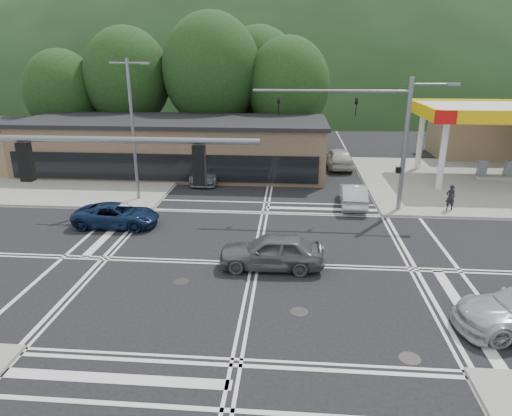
# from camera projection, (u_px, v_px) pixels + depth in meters

# --- Properties ---
(ground) EXTENTS (120.00, 120.00, 0.00)m
(ground) POSITION_uv_depth(u_px,v_px,m) (255.00, 264.00, 21.10)
(ground) COLOR black
(ground) RESTS_ON ground
(sidewalk_ne) EXTENTS (16.00, 16.00, 0.15)m
(sidewalk_ne) POSITION_uv_depth(u_px,v_px,m) (471.00, 183.00, 34.08)
(sidewalk_ne) COLOR gray
(sidewalk_ne) RESTS_ON ground
(sidewalk_nw) EXTENTS (16.00, 16.00, 0.15)m
(sidewalk_nw) POSITION_uv_depth(u_px,v_px,m) (84.00, 175.00, 36.39)
(sidewalk_nw) COLOR gray
(sidewalk_nw) RESTS_ON ground
(gas_station_canopy) EXTENTS (12.32, 8.34, 5.75)m
(gas_station_canopy) POSITION_uv_depth(u_px,v_px,m) (505.00, 114.00, 33.27)
(gas_station_canopy) COLOR silver
(gas_station_canopy) RESTS_ON ground
(convenience_store) EXTENTS (10.00, 6.00, 3.80)m
(convenience_store) POSITION_uv_depth(u_px,v_px,m) (490.00, 137.00, 42.55)
(convenience_store) COLOR #846B4F
(convenience_store) RESTS_ON ground
(commercial_row) EXTENTS (24.00, 8.00, 4.00)m
(commercial_row) POSITION_uv_depth(u_px,v_px,m) (175.00, 147.00, 37.12)
(commercial_row) COLOR brown
(commercial_row) RESTS_ON ground
(hill_north) EXTENTS (252.00, 126.00, 140.00)m
(hill_north) POSITION_uv_depth(u_px,v_px,m) (287.00, 96.00, 106.07)
(hill_north) COLOR black
(hill_north) RESTS_ON ground
(tree_n_a) EXTENTS (8.00, 8.00, 11.75)m
(tree_n_a) POSITION_uv_depth(u_px,v_px,m) (127.00, 77.00, 42.55)
(tree_n_a) COLOR #382619
(tree_n_a) RESTS_ON ground
(tree_n_b) EXTENTS (9.00, 9.00, 12.98)m
(tree_n_b) POSITION_uv_depth(u_px,v_px,m) (212.00, 70.00, 41.72)
(tree_n_b) COLOR #382619
(tree_n_b) RESTS_ON ground
(tree_n_c) EXTENTS (7.60, 7.60, 10.87)m
(tree_n_c) POSITION_uv_depth(u_px,v_px,m) (288.00, 85.00, 41.60)
(tree_n_c) COLOR #382619
(tree_n_c) RESTS_ON ground
(tree_n_d) EXTENTS (6.80, 6.80, 9.76)m
(tree_n_d) POSITION_uv_depth(u_px,v_px,m) (62.00, 92.00, 42.48)
(tree_n_d) COLOR #382619
(tree_n_d) RESTS_ON ground
(tree_n_e) EXTENTS (8.40, 8.40, 11.98)m
(tree_n_e) POSITION_uv_depth(u_px,v_px,m) (258.00, 76.00, 45.40)
(tree_n_e) COLOR #382619
(tree_n_e) RESTS_ON ground
(streetlight_nw) EXTENTS (2.50, 0.25, 9.00)m
(streetlight_nw) POSITION_uv_depth(u_px,v_px,m) (133.00, 124.00, 28.63)
(streetlight_nw) COLOR slate
(streetlight_nw) RESTS_ON ground
(signal_mast_ne) EXTENTS (11.65, 0.30, 8.00)m
(signal_mast_ne) POSITION_uv_depth(u_px,v_px,m) (385.00, 129.00, 26.68)
(signal_mast_ne) COLOR slate
(signal_mast_ne) RESTS_ON ground
(car_blue_west) EXTENTS (4.69, 2.17, 1.30)m
(car_blue_west) POSITION_uv_depth(u_px,v_px,m) (117.00, 215.00, 25.53)
(car_blue_west) COLOR #0E1F3F
(car_blue_west) RESTS_ON ground
(car_grey_center) EXTENTS (4.73, 1.95, 1.60)m
(car_grey_center) POSITION_uv_depth(u_px,v_px,m) (272.00, 251.00, 20.50)
(car_grey_center) COLOR #56585A
(car_grey_center) RESTS_ON ground
(car_queue_a) EXTENTS (1.70, 4.43, 1.44)m
(car_queue_a) POSITION_uv_depth(u_px,v_px,m) (353.00, 195.00, 28.94)
(car_queue_a) COLOR #B5B8BD
(car_queue_a) RESTS_ON ground
(car_queue_b) EXTENTS (2.38, 5.16, 1.71)m
(car_queue_b) POSITION_uv_depth(u_px,v_px,m) (338.00, 158.00, 38.73)
(car_queue_b) COLOR beige
(car_queue_b) RESTS_ON ground
(car_northbound) EXTENTS (2.38, 5.10, 1.44)m
(car_northbound) POSITION_uv_depth(u_px,v_px,m) (209.00, 172.00, 34.65)
(car_northbound) COLOR slate
(car_northbound) RESTS_ON ground
(pedestrian) EXTENTS (0.62, 0.45, 1.58)m
(pedestrian) POSITION_uv_depth(u_px,v_px,m) (450.00, 197.00, 27.73)
(pedestrian) COLOR black
(pedestrian) RESTS_ON sidewalk_ne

